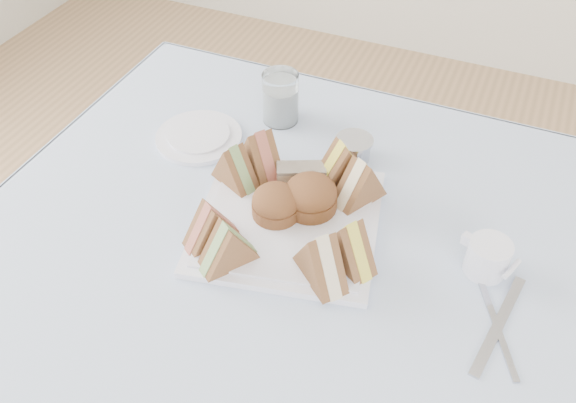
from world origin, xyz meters
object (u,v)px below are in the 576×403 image
at_px(table, 281,398).
at_px(water_glass, 280,98).
at_px(serving_plate, 288,222).
at_px(creamer_jug, 488,257).

xyz_separation_m(table, water_glass, (-0.15, 0.34, 0.43)).
relative_size(serving_plate, creamer_jug, 4.51).
height_order(table, creamer_jug, creamer_jug).
height_order(water_glass, creamer_jug, water_glass).
xyz_separation_m(table, serving_plate, (-0.03, 0.09, 0.38)).
bearing_deg(water_glass, creamer_jug, -27.64).
distance_m(serving_plate, creamer_jug, 0.30).
relative_size(water_glass, creamer_jug, 1.60).
bearing_deg(table, creamer_jug, 23.78).
bearing_deg(creamer_jug, water_glass, 172.96).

